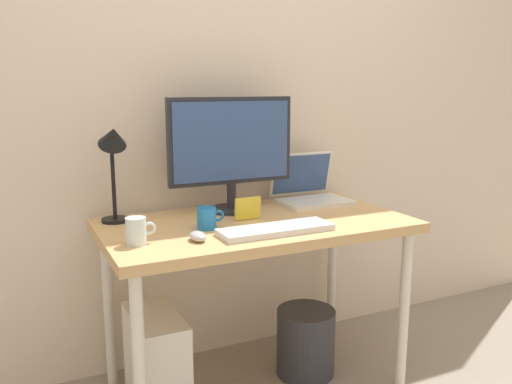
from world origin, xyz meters
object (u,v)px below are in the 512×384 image
laptop (309,190)px  mouse (198,236)px  keyboard (276,230)px  computer_tower (157,365)px  glass_cup (137,231)px  wastebasket (306,342)px  coffee_mug (207,218)px  desk (256,238)px  desk_lamp (113,152)px  photo_frame (248,208)px  monitor (231,147)px

laptop → mouse: size_ratio=3.56×
keyboard → computer_tower: 0.71m
glass_cup → wastebasket: size_ratio=0.35×
mouse → coffee_mug: bearing=57.7°
desk → desk_lamp: bearing=158.8°
photo_frame → wastebasket: photo_frame is taller
mouse → wastebasket: mouse is taller
keyboard → glass_cup: (-0.51, 0.07, 0.04)m
monitor → coffee_mug: size_ratio=5.15×
computer_tower → wastebasket: bearing=1.6°
coffee_mug → mouse: bearing=-122.3°
laptop → computer_tower: size_ratio=0.76×
computer_tower → wastebasket: 0.69m
laptop → wastebasket: laptop is taller
laptop → photo_frame: bearing=-155.2°
laptop → wastebasket: size_ratio=1.07×
wastebasket → laptop: bearing=58.5°
laptop → keyboard: laptop is taller
photo_frame → glass_cup: bearing=-162.9°
glass_cup → computer_tower: glass_cup is taller
photo_frame → computer_tower: photo_frame is taller
photo_frame → monitor: bearing=89.5°
monitor → mouse: size_ratio=6.27×
glass_cup → photo_frame: 0.52m
glass_cup → photo_frame: (0.49, 0.15, -0.00)m
desk → glass_cup: size_ratio=11.68×
glass_cup → photo_frame: size_ratio=0.97×
desk_lamp → mouse: 0.51m
photo_frame → computer_tower: size_ratio=0.26×
photo_frame → coffee_mug: bearing=-162.6°
desk → coffee_mug: (-0.22, -0.03, 0.11)m
coffee_mug → photo_frame: (0.20, 0.06, 0.01)m
desk → mouse: (-0.31, -0.17, 0.09)m
mouse → wastebasket: 0.83m
monitor → wastebasket: (0.26, -0.21, -0.87)m
desk_lamp → computer_tower: size_ratio=0.98×
desk_lamp → coffee_mug: bearing=-38.1°
glass_cup → computer_tower: bearing=51.3°
desk_lamp → keyboard: (0.51, -0.40, -0.28)m
monitor → glass_cup: size_ratio=5.30×
desk → wastebasket: (0.24, -0.01, -0.51)m
computer_tower → wastebasket: (0.68, 0.02, -0.06)m
coffee_mug → wastebasket: size_ratio=0.36×
photo_frame → desk_lamp: bearing=161.1°
laptop → photo_frame: size_ratio=2.91×
laptop → mouse: (-0.69, -0.39, -0.04)m
desk → mouse: size_ratio=13.81×
laptop → desk: bearing=-150.2°
desk → glass_cup: bearing=-166.9°
keyboard → mouse: size_ratio=4.89×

